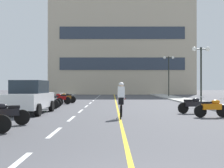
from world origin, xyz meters
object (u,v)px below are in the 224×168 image
street_lamp_far (168,67)px  motorcycle_2 (6,113)px  motorcycle_5 (46,102)px  motorcycle_6 (50,101)px  motorcycle_8 (60,98)px  motorcycle_10 (63,97)px  cyclist_rider (121,99)px  motorcycle_7 (51,100)px  motorcycle_9 (66,98)px  motorcycle_3 (211,108)px  motorcycle_4 (192,105)px  parked_car_near (30,97)px  street_lamp_mid (201,61)px

street_lamp_far → motorcycle_2: bearing=-112.7°
motorcycle_5 → motorcycle_6: same height
motorcycle_2 → motorcycle_8: same height
motorcycle_2 → motorcycle_10: (-0.48, 15.99, 0.00)m
street_lamp_far → motorcycle_2: 30.06m
street_lamp_far → cyclist_rider: bearing=-105.8°
motorcycle_6 → motorcycle_7: size_ratio=0.99×
motorcycle_2 → motorcycle_9: bearing=89.9°
motorcycle_6 → cyclist_rider: 8.44m
street_lamp_far → motorcycle_3: 25.05m
motorcycle_2 → motorcycle_4: same height
parked_car_near → motorcycle_3: size_ratio=2.50×
motorcycle_3 → motorcycle_7: size_ratio=1.02×
motorcycle_4 → motorcycle_6: size_ratio=1.01×
street_lamp_far → motorcycle_6: 21.87m
motorcycle_2 → motorcycle_10: same height
parked_car_near → motorcycle_3: parked_car_near is taller
street_lamp_mid → motorcycle_9: street_lamp_mid is taller
motorcycle_8 → street_lamp_mid: bearing=-0.1°
motorcycle_4 → motorcycle_7: bearing=146.4°
parked_car_near → cyclist_rider: (4.92, -2.19, -0.03)m
cyclist_rider → street_lamp_mid: bearing=55.9°
parked_car_near → cyclist_rider: bearing=-24.0°
motorcycle_2 → motorcycle_5: 7.98m
motorcycle_4 → motorcycle_6: (-8.83, 4.59, 0.00)m
street_lamp_far → motorcycle_4: bearing=-97.7°
street_lamp_mid → street_lamp_far: size_ratio=0.87×
motorcycle_4 → motorcycle_5: same height
motorcycle_8 → cyclist_rider: 11.18m
motorcycle_3 → motorcycle_8: size_ratio=1.00×
motorcycle_10 → motorcycle_8: bearing=-84.5°
motorcycle_9 → motorcycle_10: bearing=106.4°
parked_car_near → motorcycle_2: (0.45, -4.78, -0.44)m
motorcycle_5 → motorcycle_10: (-0.21, 8.02, 0.00)m
motorcycle_4 → motorcycle_8: same height
motorcycle_7 → motorcycle_9: bearing=80.7°
motorcycle_7 → motorcycle_10: bearing=89.6°
motorcycle_5 → motorcycle_7: (-0.24, 2.94, 0.00)m
motorcycle_4 → motorcycle_9: 12.60m
street_lamp_mid → parked_car_near: (-11.77, -7.94, -2.61)m
motorcycle_3 → motorcycle_6: (-9.19, 6.63, 0.00)m
motorcycle_3 → motorcycle_8: (-9.01, 9.87, 0.00)m
motorcycle_7 → cyclist_rider: (4.98, -8.33, 0.41)m
cyclist_rider → parked_car_near: bearing=156.0°
street_lamp_mid → motorcycle_4: 8.84m
parked_car_near → motorcycle_10: 11.22m
motorcycle_6 → motorcycle_9: bearing=85.5°
motorcycle_6 → cyclist_rider: (4.81, -6.92, 0.41)m
motorcycle_5 → motorcycle_7: size_ratio=1.01×
motorcycle_9 → cyclist_rider: bearing=-69.2°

